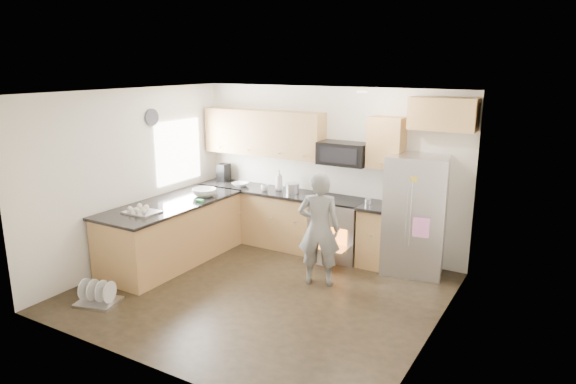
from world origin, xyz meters
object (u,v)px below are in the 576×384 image
Objects in this scene: refrigerator at (415,215)px; person at (319,229)px; stove_range at (339,215)px; dish_rack at (98,297)px.

refrigerator reaches higher than person.
person is at bearing -142.98° from refrigerator.
stove_range is at bearing -99.72° from person.
person reaches higher than dish_rack.
refrigerator is 4.40m from dish_rack.
person is 2.97m from dish_rack.
stove_range is 1.07m from person.
refrigerator is at bearing 43.96° from dish_rack.
dish_rack is at bearing -122.96° from stove_range.
person is at bearing -79.96° from stove_range.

